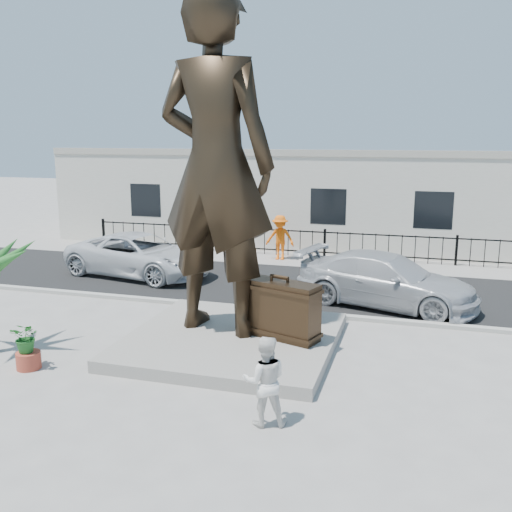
% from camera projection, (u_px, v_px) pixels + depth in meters
% --- Properties ---
extents(ground, '(100.00, 100.00, 0.00)m').
position_uv_depth(ground, '(232.00, 370.00, 13.21)').
color(ground, '#9E9991').
rests_on(ground, ground).
extents(street, '(40.00, 7.00, 0.01)m').
position_uv_depth(street, '(302.00, 285.00, 20.72)').
color(street, black).
rests_on(street, ground).
extents(curb, '(40.00, 0.25, 0.12)m').
position_uv_depth(curb, '(279.00, 311.00, 17.42)').
color(curb, '#A5A399').
rests_on(curb, ground).
extents(far_sidewalk, '(40.00, 2.50, 0.02)m').
position_uv_depth(far_sidewalk, '(321.00, 261.00, 24.47)').
color(far_sidewalk, '#9E9991').
rests_on(far_sidewalk, ground).
extents(plinth, '(5.20, 5.20, 0.30)m').
position_uv_depth(plinth, '(232.00, 340.00, 14.73)').
color(plinth, gray).
rests_on(plinth, ground).
extents(fence, '(22.00, 0.10, 1.20)m').
position_uv_depth(fence, '(325.00, 245.00, 25.10)').
color(fence, black).
rests_on(fence, ground).
extents(building, '(28.00, 7.00, 4.40)m').
position_uv_depth(building, '(339.00, 198.00, 28.71)').
color(building, silver).
rests_on(building, ground).
extents(statue, '(3.39, 2.48, 8.59)m').
position_uv_depth(statue, '(216.00, 165.00, 14.28)').
color(statue, black).
rests_on(statue, plinth).
extents(suitcase, '(2.17, 1.30, 1.46)m').
position_uv_depth(suitcase, '(279.00, 309.00, 14.38)').
color(suitcase, '#302114').
rests_on(suitcase, plinth).
extents(tourist, '(1.01, 0.89, 1.74)m').
position_uv_depth(tourist, '(265.00, 381.00, 10.58)').
color(tourist, white).
rests_on(tourist, ground).
extents(car_white, '(6.21, 3.72, 1.62)m').
position_uv_depth(car_white, '(140.00, 255.00, 21.92)').
color(car_white, silver).
rests_on(car_white, street).
extents(car_silver, '(6.12, 3.77, 1.66)m').
position_uv_depth(car_silver, '(386.00, 280.00, 18.03)').
color(car_silver, '#B3B4B8').
rests_on(car_silver, street).
extents(worker, '(1.28, 0.76, 1.94)m').
position_uv_depth(worker, '(280.00, 238.00, 24.64)').
color(worker, '#FD650D').
rests_on(worker, far_sidewalk).
extents(planter, '(0.56, 0.56, 0.40)m').
position_uv_depth(planter, '(29.00, 360.00, 13.27)').
color(planter, '#A53E2B').
rests_on(planter, ground).
extents(shrub, '(0.70, 0.62, 0.74)m').
position_uv_depth(shrub, '(27.00, 337.00, 13.15)').
color(shrub, '#1E5C20').
rests_on(shrub, planter).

